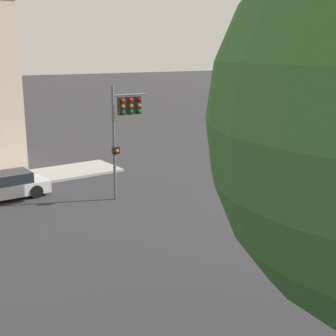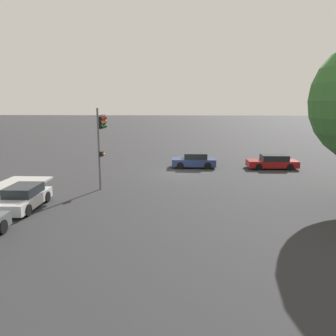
# 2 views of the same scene
# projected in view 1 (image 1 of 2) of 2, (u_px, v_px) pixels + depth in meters

# --- Properties ---
(ground_plane) EXTENTS (300.00, 300.00, 0.00)m
(ground_plane) POSITION_uv_depth(u_px,v_px,m) (282.00, 205.00, 23.54)
(ground_plane) COLOR #28282B
(traffic_signal) EXTENTS (0.55, 2.06, 5.89)m
(traffic_signal) POSITION_uv_depth(u_px,v_px,m) (125.00, 117.00, 23.79)
(traffic_signal) COLOR #515456
(traffic_signal) RESTS_ON ground_plane
(crossing_car_0) EXTENTS (4.26, 2.00, 1.45)m
(crossing_car_0) POSITION_uv_depth(u_px,v_px,m) (336.00, 190.00, 23.65)
(crossing_car_0) COLOR navy
(crossing_car_0) RESTS_ON ground_plane
(parked_car_0) EXTENTS (2.03, 4.37, 1.37)m
(parked_car_0) POSITION_uv_depth(u_px,v_px,m) (6.00, 186.00, 24.50)
(parked_car_0) COLOR #B7B7BC
(parked_car_0) RESTS_ON ground_plane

